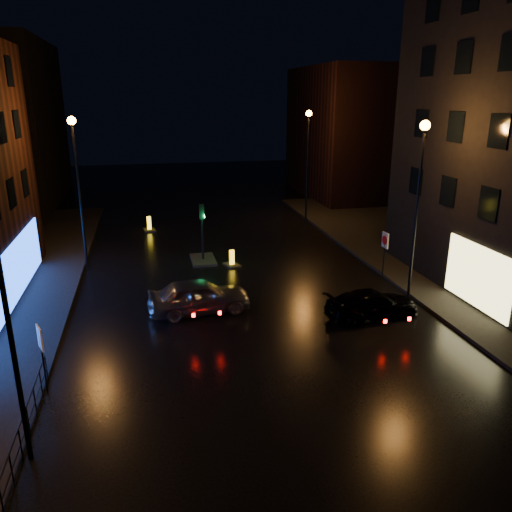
% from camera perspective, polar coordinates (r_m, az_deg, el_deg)
% --- Properties ---
extents(ground, '(120.00, 120.00, 0.00)m').
position_cam_1_polar(ground, '(17.59, 3.60, -14.43)').
color(ground, black).
rests_on(ground, ground).
extents(pavement_right, '(12.00, 44.00, 0.15)m').
position_cam_1_polar(pavement_right, '(30.26, 25.43, -1.86)').
color(pavement_right, black).
rests_on(pavement_right, ground).
extents(building_far_left, '(8.00, 16.00, 14.00)m').
position_cam_1_polar(building_far_left, '(50.68, -26.72, 13.32)').
color(building_far_left, black).
rests_on(building_far_left, ground).
extents(building_far_right, '(8.00, 14.00, 12.00)m').
position_cam_1_polar(building_far_right, '(50.22, 10.31, 13.71)').
color(building_far_right, black).
rests_on(building_far_right, ground).
extents(street_lamp_lfar, '(0.44, 0.44, 8.37)m').
position_cam_1_polar(street_lamp_lfar, '(28.72, -19.78, 9.17)').
color(street_lamp_lfar, black).
rests_on(street_lamp_lfar, ground).
extents(street_lamp_rnear, '(0.44, 0.44, 8.37)m').
position_cam_1_polar(street_lamp_rnear, '(23.88, 18.15, 7.77)').
color(street_lamp_rnear, black).
rests_on(street_lamp_rnear, ground).
extents(street_lamp_rfar, '(0.44, 0.44, 8.37)m').
position_cam_1_polar(street_lamp_rfar, '(38.40, 5.94, 12.04)').
color(street_lamp_rfar, black).
rests_on(street_lamp_rfar, ground).
extents(traffic_signal, '(1.40, 2.40, 3.45)m').
position_cam_1_polar(traffic_signal, '(29.77, -6.08, 0.39)').
color(traffic_signal, black).
rests_on(traffic_signal, ground).
extents(guard_railing, '(0.05, 6.04, 1.00)m').
position_cam_1_polar(guard_railing, '(16.25, -24.69, -16.12)').
color(guard_railing, black).
rests_on(guard_railing, ground).
extents(silver_hatchback, '(4.71, 2.22, 1.56)m').
position_cam_1_polar(silver_hatchback, '(22.67, -6.50, -4.57)').
color(silver_hatchback, '#9FA2A6').
rests_on(silver_hatchback, ground).
extents(dark_sedan, '(4.40, 2.16, 1.23)m').
position_cam_1_polar(dark_sedan, '(22.70, 13.14, -5.37)').
color(dark_sedan, black).
rests_on(dark_sedan, ground).
extents(bollard_near, '(1.00, 1.24, 0.94)m').
position_cam_1_polar(bollard_near, '(28.85, -2.76, -0.72)').
color(bollard_near, black).
rests_on(bollard_near, ground).
extents(bollard_far, '(0.95, 1.29, 1.05)m').
position_cam_1_polar(bollard_far, '(37.21, -12.10, 3.21)').
color(bollard_far, black).
rests_on(bollard_far, ground).
extents(road_sign_left, '(0.27, 0.56, 2.40)m').
position_cam_1_polar(road_sign_left, '(17.66, -23.38, -9.17)').
color(road_sign_left, black).
rests_on(road_sign_left, ground).
extents(road_sign_right, '(0.10, 0.62, 2.54)m').
position_cam_1_polar(road_sign_right, '(27.24, 14.52, 1.33)').
color(road_sign_right, black).
rests_on(road_sign_right, ground).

